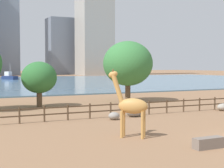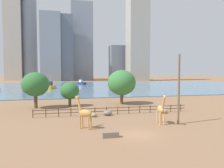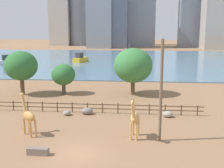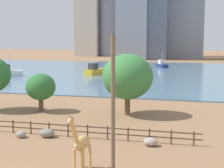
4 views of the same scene
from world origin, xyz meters
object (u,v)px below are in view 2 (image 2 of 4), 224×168
boulder_small (94,115)px  tree_left_large (70,91)px  boat_tug (82,83)px  giraffe_companion (84,113)px  boulder_by_pole (164,111)px  tree_right_tall (122,83)px  tree_center_broad (35,84)px  boat_ferry (50,86)px  boulder_near_fence (107,113)px  utility_pole (179,89)px  giraffe_tall (161,109)px  feeding_trough (111,135)px

boulder_small → tree_left_large: 12.35m
boulder_small → tree_left_large: bearing=106.8°
boat_tug → giraffe_companion: bearing=-34.4°
boat_tug → boulder_by_pole: bearing=-24.9°
tree_right_tall → tree_center_broad: bearing=-174.7°
boulder_small → boat_ferry: size_ratio=0.13×
tree_right_tall → boulder_near_fence: bearing=-115.4°
boulder_near_fence → tree_right_tall: 13.38m
utility_pole → boulder_near_fence: 12.24m
giraffe_tall → boat_ferry: size_ratio=0.61×
boulder_by_pole → tree_center_broad: size_ratio=0.18×
boulder_near_fence → tree_center_broad: bearing=141.7°
tree_center_broad → tree_right_tall: (17.82, 1.67, 0.05)m
feeding_trough → boat_tug: 95.13m
utility_pole → boulder_by_pole: (1.51, 7.48, -4.41)m
feeding_trough → tree_right_tall: (7.42, 23.24, 4.43)m
tree_center_broad → boulder_small: bearing=-46.2°
boulder_by_pole → tree_right_tall: bearing=110.9°
boulder_near_fence → boat_tug: (2.15, 83.23, 0.63)m
giraffe_tall → tree_right_tall: (-0.58, 18.81, 2.66)m
tree_center_broad → boat_tug: (14.53, 73.46, -3.64)m
boulder_by_pole → boat_tug: bearing=95.3°
boulder_by_pole → boulder_small: bearing=-177.9°
utility_pole → boat_tug: 91.29m
boat_tug → utility_pole: bearing=-26.3°
tree_left_large → boat_ferry: bearing=98.4°
boulder_near_fence → tree_left_large: (-5.80, 10.78, 2.77)m
boat_ferry → feeding_trough: bearing=-156.4°
feeding_trough → tree_center_broad: tree_center_broad is taller
giraffe_companion → feeding_trough: giraffe_companion is taller
giraffe_companion → tree_center_broad: (-7.96, 17.25, 2.68)m
boulder_near_fence → tree_right_tall: tree_right_tall is taller
boulder_near_fence → tree_left_large: 12.55m
boulder_small → boulder_near_fence: bearing=17.2°
utility_pole → feeding_trough: 12.00m
boulder_by_pole → utility_pole: bearing=-101.4°
boulder_near_fence → tree_center_broad: 16.34m
boulder_by_pole → tree_left_large: size_ratio=0.25×
utility_pole → boat_tug: (-6.25, 90.99, -3.74)m
giraffe_companion → boat_ferry: boat_ferry is taller
giraffe_tall → boulder_near_fence: size_ratio=2.92×
utility_pole → tree_right_tall: size_ratio=1.27×
boulder_near_fence → tree_center_broad: tree_center_broad is taller
boulder_small → tree_right_tall: size_ratio=0.13×
boulder_small → feeding_trough: (0.35, -11.08, -0.02)m
boulder_by_pole → boat_ferry: size_ratio=0.17×
boulder_small → utility_pole: bearing=-33.3°
giraffe_companion → tree_left_large: size_ratio=0.87×
giraffe_tall → boat_ferry: 65.94m
tree_right_tall → boat_tug: 71.96m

